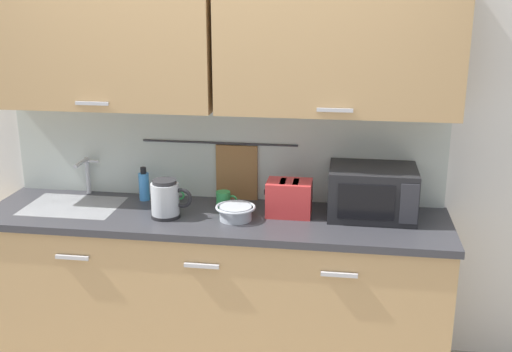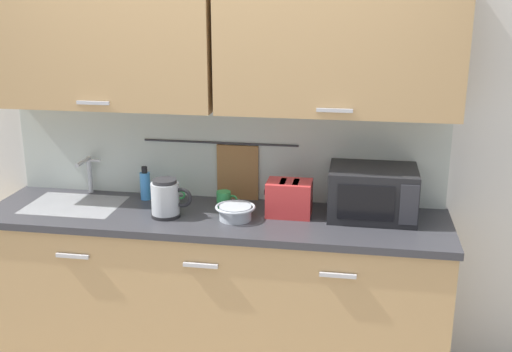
% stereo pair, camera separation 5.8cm
% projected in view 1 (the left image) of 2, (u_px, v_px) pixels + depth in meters
% --- Properties ---
extents(counter_unit, '(2.53, 0.64, 0.90)m').
position_uv_depth(counter_unit, '(214.00, 288.00, 3.52)').
color(counter_unit, tan).
rests_on(counter_unit, ground).
extents(back_wall_assembly, '(3.70, 0.41, 2.50)m').
position_uv_depth(back_wall_assembly, '(221.00, 93.00, 3.43)').
color(back_wall_assembly, silver).
rests_on(back_wall_assembly, ground).
extents(sink_faucet, '(0.09, 0.17, 0.22)m').
position_uv_depth(sink_faucet, '(86.00, 171.00, 3.68)').
color(sink_faucet, '#B2B5BA').
rests_on(sink_faucet, counter_unit).
extents(microwave, '(0.46, 0.35, 0.27)m').
position_uv_depth(microwave, '(372.00, 192.00, 3.33)').
color(microwave, black).
rests_on(microwave, counter_unit).
extents(electric_kettle, '(0.23, 0.16, 0.21)m').
position_uv_depth(electric_kettle, '(166.00, 199.00, 3.33)').
color(electric_kettle, black).
rests_on(electric_kettle, counter_unit).
extents(dish_soap_bottle, '(0.06, 0.06, 0.20)m').
position_uv_depth(dish_soap_bottle, '(144.00, 186.00, 3.60)').
color(dish_soap_bottle, '#3F8CD8').
rests_on(dish_soap_bottle, counter_unit).
extents(mug_near_sink, '(0.12, 0.08, 0.09)m').
position_uv_depth(mug_near_sink, '(172.00, 195.00, 3.56)').
color(mug_near_sink, green).
rests_on(mug_near_sink, counter_unit).
extents(mixing_bowl, '(0.21, 0.21, 0.08)m').
position_uv_depth(mixing_bowl, '(236.00, 212.00, 3.30)').
color(mixing_bowl, '#A5ADB7').
rests_on(mixing_bowl, counter_unit).
extents(toaster, '(0.26, 0.17, 0.19)m').
position_uv_depth(toaster, '(289.00, 198.00, 3.36)').
color(toaster, red).
rests_on(toaster, counter_unit).
extents(mug_by_kettle, '(0.12, 0.08, 0.09)m').
position_uv_depth(mug_by_kettle, '(224.00, 200.00, 3.48)').
color(mug_by_kettle, green).
rests_on(mug_by_kettle, counter_unit).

